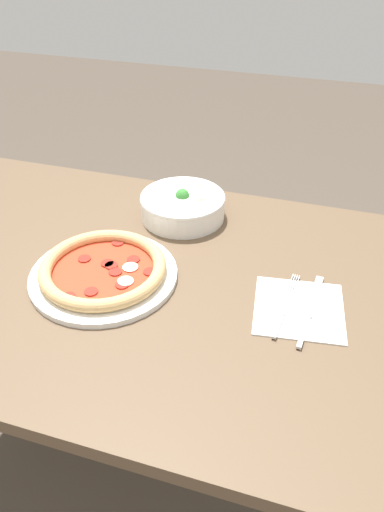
{
  "coord_description": "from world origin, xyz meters",
  "views": [
    {
      "loc": [
        0.41,
        -0.72,
        1.38
      ],
      "look_at": [
        0.17,
        0.06,
        0.78
      ],
      "focal_mm": 35.0,
      "sensor_mm": 36.0,
      "label": 1
    }
  ],
  "objects": [
    {
      "name": "ground_plane",
      "position": [
        0.0,
        0.0,
        0.0
      ],
      "size": [
        8.0,
        8.0,
        0.0
      ],
      "primitive_type": "plane",
      "color": "#4C4238"
    },
    {
      "name": "dining_table",
      "position": [
        0.0,
        0.0,
        0.64
      ],
      "size": [
        1.19,
        0.77,
        0.76
      ],
      "color": "brown",
      "rests_on": "ground_plane"
    },
    {
      "name": "pizza",
      "position": [
        0.01,
        -0.03,
        0.77
      ],
      "size": [
        0.29,
        0.29,
        0.04
      ],
      "color": "white",
      "rests_on": "dining_table"
    },
    {
      "name": "bowl",
      "position": [
        0.09,
        0.23,
        0.79
      ],
      "size": [
        0.2,
        0.2,
        0.07
      ],
      "color": "white",
      "rests_on": "dining_table"
    },
    {
      "name": "napkin",
      "position": [
        0.39,
        -0.01,
        0.76
      ],
      "size": [
        0.18,
        0.18,
        0.0
      ],
      "color": "white",
      "rests_on": "dining_table"
    },
    {
      "name": "fork",
      "position": [
        0.37,
        -0.01,
        0.76
      ],
      "size": [
        0.03,
        0.18,
        0.0
      ],
      "rotation": [
        0.0,
        0.0,
        1.49
      ],
      "color": "silver",
      "rests_on": "napkin"
    },
    {
      "name": "knife",
      "position": [
        0.41,
        -0.02,
        0.76
      ],
      "size": [
        0.03,
        0.21,
        0.01
      ],
      "rotation": [
        0.0,
        0.0,
        1.49
      ],
      "color": "silver",
      "rests_on": "napkin"
    }
  ]
}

